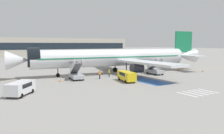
# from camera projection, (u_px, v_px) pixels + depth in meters

# --- Properties ---
(ground_plane) EXTENTS (600.00, 600.00, 0.00)m
(ground_plane) POSITION_uv_depth(u_px,v_px,m) (121.00, 73.00, 52.91)
(ground_plane) COLOR gray
(apron_leadline_yellow) EXTENTS (80.75, 12.39, 0.01)m
(apron_leadline_yellow) POSITION_uv_depth(u_px,v_px,m) (114.00, 74.00, 52.08)
(apron_leadline_yellow) COLOR gold
(apron_leadline_yellow) RESTS_ON ground_plane
(apron_stand_patch_blue) EXTENTS (4.35, 11.40, 0.01)m
(apron_stand_patch_blue) POSITION_uv_depth(u_px,v_px,m) (145.00, 80.00, 42.76)
(apron_stand_patch_blue) COLOR #2856A8
(apron_stand_patch_blue) RESTS_ON ground_plane
(apron_walkway_bar_0) EXTENTS (0.44, 3.60, 0.01)m
(apron_walkway_bar_0) POSITION_uv_depth(u_px,v_px,m) (187.00, 95.00, 30.65)
(apron_walkway_bar_0) COLOR silver
(apron_walkway_bar_0) RESTS_ON ground_plane
(apron_walkway_bar_1) EXTENTS (0.44, 3.60, 0.01)m
(apron_walkway_bar_1) POSITION_uv_depth(u_px,v_px,m) (193.00, 94.00, 31.28)
(apron_walkway_bar_1) COLOR silver
(apron_walkway_bar_1) RESTS_ON ground_plane
(apron_walkway_bar_2) EXTENTS (0.44, 3.60, 0.01)m
(apron_walkway_bar_2) POSITION_uv_depth(u_px,v_px,m) (198.00, 93.00, 31.92)
(apron_walkway_bar_2) COLOR silver
(apron_walkway_bar_2) RESTS_ON ground_plane
(apron_walkway_bar_3) EXTENTS (0.44, 3.60, 0.01)m
(apron_walkway_bar_3) POSITION_uv_depth(u_px,v_px,m) (203.00, 92.00, 32.56)
(apron_walkway_bar_3) COLOR silver
(apron_walkway_bar_3) RESTS_ON ground_plane
(apron_walkway_bar_4) EXTENTS (0.44, 3.60, 0.01)m
(apron_walkway_bar_4) POSITION_uv_depth(u_px,v_px,m) (208.00, 91.00, 33.20)
(apron_walkway_bar_4) COLOR silver
(apron_walkway_bar_4) RESTS_ON ground_plane
(airliner) EXTENTS (48.04, 35.60, 10.47)m
(airliner) POSITION_uv_depth(u_px,v_px,m) (116.00, 58.00, 51.91)
(airliner) COLOR silver
(airliner) RESTS_ON ground_plane
(boarding_stairs_forward) EXTENTS (2.89, 5.46, 4.26)m
(boarding_stairs_forward) POSITION_uv_depth(u_px,v_px,m) (76.00, 74.00, 43.69)
(boarding_stairs_forward) COLOR #ADB2BA
(boarding_stairs_forward) RESTS_ON ground_plane
(boarding_stairs_aft) EXTENTS (2.89, 5.46, 3.97)m
(boarding_stairs_aft) POSITION_uv_depth(u_px,v_px,m) (155.00, 70.00, 51.23)
(boarding_stairs_aft) COLOR #ADB2BA
(boarding_stairs_aft) RESTS_ON ground_plane
(fuel_tanker) EXTENTS (3.09, 10.00, 3.42)m
(fuel_tanker) POSITION_uv_depth(u_px,v_px,m) (87.00, 59.00, 77.13)
(fuel_tanker) COLOR #38383D
(fuel_tanker) RESTS_ON ground_plane
(service_van_0) EXTENTS (2.97, 5.53, 1.88)m
(service_van_0) POSITION_uv_depth(u_px,v_px,m) (127.00, 75.00, 41.32)
(service_van_0) COLOR yellow
(service_van_0) RESTS_ON ground_plane
(service_van_1) EXTENTS (4.66, 5.10, 1.89)m
(service_van_1) POSITION_uv_depth(u_px,v_px,m) (20.00, 87.00, 30.14)
(service_van_1) COLOR silver
(service_van_1) RESTS_ON ground_plane
(ground_crew_0) EXTENTS (0.48, 0.37, 1.79)m
(ground_crew_0) POSITION_uv_depth(u_px,v_px,m) (100.00, 74.00, 44.23)
(ground_crew_0) COLOR #191E38
(ground_crew_0) RESTS_ON ground_plane
(ground_crew_1) EXTENTS (0.33, 0.48, 1.75)m
(ground_crew_1) POSITION_uv_depth(u_px,v_px,m) (109.00, 72.00, 47.08)
(ground_crew_1) COLOR #191E38
(ground_crew_1) RESTS_ON ground_plane
(traffic_cone_0) EXTENTS (0.47, 0.47, 0.52)m
(traffic_cone_0) POSITION_uv_depth(u_px,v_px,m) (60.00, 80.00, 41.03)
(traffic_cone_0) COLOR orange
(traffic_cone_0) RESTS_ON ground_plane
(traffic_cone_1) EXTENTS (0.44, 0.44, 0.49)m
(traffic_cone_1) POSITION_uv_depth(u_px,v_px,m) (203.00, 71.00, 55.25)
(traffic_cone_1) COLOR orange
(traffic_cone_1) RESTS_ON ground_plane
(traffic_cone_2) EXTENTS (0.45, 0.45, 0.50)m
(traffic_cone_2) POSITION_uv_depth(u_px,v_px,m) (178.00, 69.00, 59.36)
(traffic_cone_2) COLOR orange
(traffic_cone_2) RESTS_ON ground_plane
(terminal_building) EXTENTS (108.13, 12.10, 10.57)m
(terminal_building) POSITION_uv_depth(u_px,v_px,m) (46.00, 47.00, 129.73)
(terminal_building) COLOR #B2AD9E
(terminal_building) RESTS_ON ground_plane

